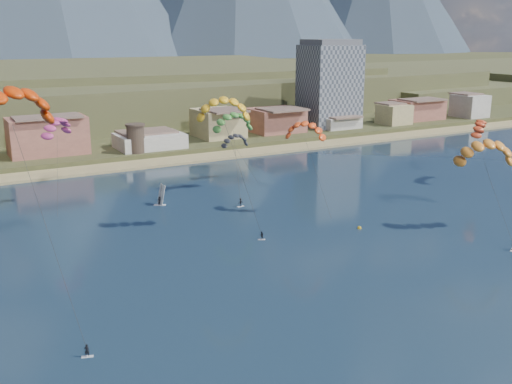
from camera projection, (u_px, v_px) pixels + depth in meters
ground at (373, 320)px, 78.72m from camera, size 2400.00×2400.00×0.00m
beach at (129, 165)px, 167.99m from camera, size 2200.00×12.00×0.90m
foothills at (92, 91)px, 282.78m from camera, size 940.00×210.00×18.00m
apartment_tower at (330, 84)px, 221.86m from camera, size 20.00×16.00×32.00m
watchtower at (136, 138)px, 175.47m from camera, size 5.82×5.82×8.60m
kitesurfer_red at (10, 101)px, 70.02m from camera, size 12.31×16.19×32.33m
kitesurfer_yellow at (224, 106)px, 109.72m from camera, size 11.25×13.94×26.55m
kitesurfer_orange at (486, 148)px, 111.87m from camera, size 12.77×17.28×20.33m
kitesurfer_green at (233, 120)px, 139.18m from camera, size 11.52×16.37×21.79m
distant_kite_pink at (56, 124)px, 124.57m from camera, size 8.80×9.30×21.05m
distant_kite_dark at (235, 138)px, 151.10m from camera, size 7.94×5.68×13.80m
distant_kite_orange at (305, 127)px, 121.63m from camera, size 8.40×8.99×20.74m
distant_kite_red at (478, 125)px, 147.21m from camera, size 9.56×8.33×17.56m
windsurfer at (160, 199)px, 130.24m from camera, size 2.88×2.86×4.56m
buoy at (359, 228)px, 115.02m from camera, size 0.78×0.78×0.78m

